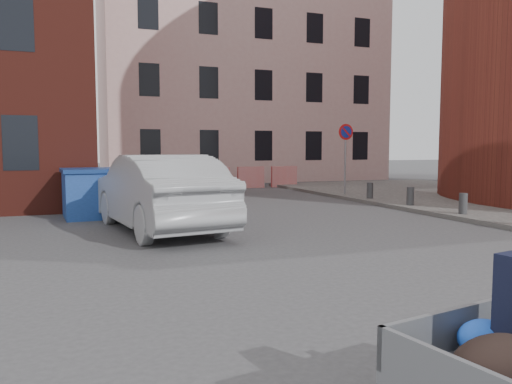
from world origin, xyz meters
name	(u,v)px	position (x,y,z in m)	size (l,w,h in m)	color
ground	(322,264)	(0.00, 0.00, 0.00)	(120.00, 120.00, 0.00)	#38383A
building_pink	(240,63)	(6.00, 22.00, 7.00)	(16.00, 8.00, 14.00)	#C89C99
no_parking_sign	(346,144)	(6.00, 9.48, 2.01)	(0.60, 0.09, 2.65)	gray
bollards	(463,203)	(6.00, 3.40, 0.40)	(0.22, 9.02, 0.55)	#3A3A3D
barriers	(251,177)	(4.20, 15.00, 0.50)	(4.70, 0.18, 1.00)	red
dumpster	(123,192)	(-2.41, 7.10, 0.66)	(3.25, 1.85, 1.32)	#21469D
silver_car	(158,193)	(-1.90, 4.30, 0.86)	(1.81, 5.20, 1.71)	#999CA0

